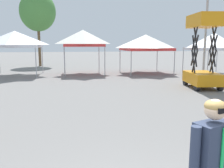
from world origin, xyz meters
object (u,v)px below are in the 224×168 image
Objects in this scene: person_foreground at (211,164)px; tree_behind_tents_right at (38,12)px; canopy_tent_behind_right at (15,39)px; canopy_tent_left_of_center at (146,43)px; scissor_lift at (203,66)px; canopy_tent_far_left at (83,38)px; canopy_tent_right_of_center at (214,42)px.

tree_behind_tents_right reaches higher than person_foreground.
canopy_tent_behind_right is at bearing -96.68° from tree_behind_tents_right.
person_foreground is at bearing -72.68° from canopy_tent_behind_right.
tree_behind_tents_right is (-9.01, 8.21, 3.18)m from canopy_tent_left_of_center.
canopy_tent_left_of_center is (9.93, -0.36, -0.23)m from canopy_tent_behind_right.
canopy_tent_left_of_center is at bearing -2.05° from canopy_tent_behind_right.
canopy_tent_left_of_center reaches higher than person_foreground.
person_foreground is at bearing -106.10° from canopy_tent_left_of_center.
tree_behind_tents_right is (-9.90, 15.09, 4.45)m from scissor_lift.
scissor_lift reaches higher than canopy_tent_left_of_center.
canopy_tent_behind_right is 1.01× the size of canopy_tent_left_of_center.
scissor_lift is 0.51× the size of tree_behind_tents_right.
canopy_tent_left_of_center is 0.93× the size of scissor_lift.
canopy_tent_left_of_center is at bearing -42.36° from tree_behind_tents_right.
canopy_tent_right_of_center is at bearing -11.77° from canopy_tent_far_left.
canopy_tent_left_of_center is 0.47× the size of tree_behind_tents_right.
canopy_tent_right_of_center is 2.02× the size of person_foreground.
canopy_tent_right_of_center is at bearing -8.09° from canopy_tent_behind_right.
person_foreground is 0.23× the size of tree_behind_tents_right.
scissor_lift is 18.59m from tree_behind_tents_right.
tree_behind_tents_right is (0.92, 7.86, 2.95)m from canopy_tent_behind_right.
canopy_tent_behind_right reaches higher than canopy_tent_right_of_center.
canopy_tent_right_of_center is 17.52m from person_foreground.
canopy_tent_behind_right is at bearing 177.95° from canopy_tent_left_of_center.
canopy_tent_left_of_center is at bearing -3.45° from canopy_tent_far_left.
canopy_tent_behind_right is 0.48× the size of tree_behind_tents_right.
tree_behind_tents_right is at bearing 99.90° from person_foreground.
canopy_tent_right_of_center is 6.62m from scissor_lift.
canopy_tent_far_left reaches higher than person_foreground.
canopy_tent_right_of_center is (4.85, -1.74, 0.07)m from canopy_tent_left_of_center.
canopy_tent_left_of_center is at bearing 73.90° from person_foreground.
canopy_tent_far_left is 1.92× the size of person_foreground.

